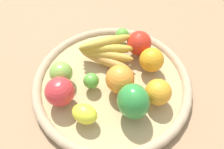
{
  "coord_description": "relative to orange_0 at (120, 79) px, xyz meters",
  "views": [
    {
      "loc": [
        0.34,
        0.22,
        0.56
      ],
      "look_at": [
        0.0,
        0.0,
        0.05
      ],
      "focal_mm": 35.88,
      "sensor_mm": 36.0,
      "label": 1
    }
  ],
  "objects": [
    {
      "name": "ground_plane",
      "position": [
        -0.01,
        -0.04,
        -0.07
      ],
      "size": [
        2.4,
        2.4,
        0.0
      ],
      "primitive_type": "plane",
      "color": "#947350",
      "rests_on": "ground"
    },
    {
      "name": "basket",
      "position": [
        -0.01,
        -0.04,
        -0.06
      ],
      "size": [
        0.48,
        0.48,
        0.03
      ],
      "color": "tan",
      "rests_on": "ground_plane"
    },
    {
      "name": "orange_0",
      "position": [
        0.0,
        0.0,
        0.0
      ],
      "size": [
        0.11,
        0.11,
        0.08
      ],
      "primitive_type": "sphere",
      "rotation": [
        0.0,
        0.0,
        2.15
      ],
      "color": "orange",
      "rests_on": "basket"
    },
    {
      "name": "apple_1",
      "position": [
        0.12,
        -0.11,
        -0.0
      ],
      "size": [
        0.11,
        0.11,
        0.08
      ],
      "primitive_type": "sphere",
      "rotation": [
        0.0,
        0.0,
        0.91
      ],
      "color": "red",
      "rests_on": "basket"
    },
    {
      "name": "orange_1",
      "position": [
        -0.02,
        0.11,
        -0.0
      ],
      "size": [
        0.1,
        0.1,
        0.07
      ],
      "primitive_type": "sphere",
      "rotation": [
        0.0,
        0.0,
        0.77
      ],
      "color": "orange",
      "rests_on": "basket"
    },
    {
      "name": "lemon_0",
      "position": [
        0.13,
        -0.02,
        -0.02
      ],
      "size": [
        0.06,
        0.08,
        0.05
      ],
      "primitive_type": "ellipsoid",
      "rotation": [
        0.0,
        0.0,
        1.71
      ],
      "color": "yellow",
      "rests_on": "basket"
    },
    {
      "name": "banana_bunch",
      "position": [
        -0.07,
        -0.09,
        -0.0
      ],
      "size": [
        0.15,
        0.17,
        0.07
      ],
      "color": "#BA8539",
      "rests_on": "basket"
    },
    {
      "name": "orange_2",
      "position": [
        -0.11,
        0.04,
        -0.0
      ],
      "size": [
        0.09,
        0.09,
        0.07
      ],
      "primitive_type": "sphere",
      "rotation": [
        0.0,
        0.0,
        3.38
      ],
      "color": "orange",
      "rests_on": "basket"
    },
    {
      "name": "bell_pepper",
      "position": [
        0.05,
        0.07,
        0.01
      ],
      "size": [
        0.11,
        0.11,
        0.1
      ],
      "primitive_type": "ellipsoid",
      "rotation": [
        0.0,
        0.0,
        1.11
      ],
      "color": "#2E8837",
      "rests_on": "basket"
    },
    {
      "name": "apple_0",
      "position": [
        0.07,
        -0.16,
        -0.01
      ],
      "size": [
        0.09,
        0.09,
        0.07
      ],
      "primitive_type": "sphere",
      "rotation": [
        0.0,
        0.0,
        5.22
      ],
      "color": "#80AC43",
      "rests_on": "basket"
    },
    {
      "name": "lime_0",
      "position": [
        0.04,
        -0.07,
        -0.02
      ],
      "size": [
        0.06,
        0.06,
        0.05
      ],
      "primitive_type": "sphere",
      "rotation": [
        0.0,
        0.0,
        4.44
      ],
      "color": "#519F33",
      "rests_on": "basket"
    },
    {
      "name": "lime_1",
      "position": [
        -0.17,
        -0.1,
        -0.02
      ],
      "size": [
        0.06,
        0.06,
        0.05
      ],
      "primitive_type": "sphere",
      "rotation": [
        0.0,
        0.0,
        1.08
      ],
      "color": "#569C2F",
      "rests_on": "basket"
    },
    {
      "name": "apple_2",
      "position": [
        -0.15,
        -0.02,
        -0.0
      ],
      "size": [
        0.11,
        0.11,
        0.08
      ],
      "primitive_type": "sphere",
      "rotation": [
        0.0,
        0.0,
        3.88
      ],
      "color": "red",
      "rests_on": "basket"
    }
  ]
}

